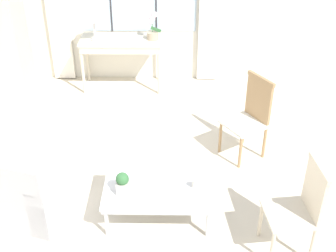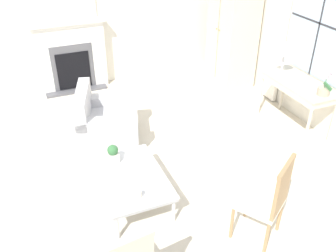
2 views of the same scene
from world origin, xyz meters
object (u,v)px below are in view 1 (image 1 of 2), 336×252
object	(u,v)px
coffee_table	(158,188)
potted_plant_small	(123,183)
side_chair_wooden	(251,113)
pillar_candle	(196,184)
table_lamp	(93,14)
potted_orchid	(152,28)
armchair_upholstered	(26,187)
console_table	(121,45)
accent_chair_wooden	(301,204)

from	to	relation	value
coffee_table	potted_plant_small	bearing A→B (deg)	-162.91
side_chair_wooden	pillar_candle	bearing A→B (deg)	-121.04
table_lamp	coffee_table	xyz separation A→B (m)	(1.01, -2.78, -0.85)
potted_orchid	pillar_candle	distance (m)	2.99
potted_orchid	armchair_upholstered	distance (m)	3.11
table_lamp	console_table	bearing A→B (deg)	7.89
accent_chair_wooden	coffee_table	size ratio (longest dim) A/B	0.90
console_table	pillar_candle	size ratio (longest dim) A/B	10.52
console_table	pillar_candle	xyz separation A→B (m)	(1.02, -2.87, -0.28)
armchair_upholstered	accent_chair_wooden	world-z (taller)	accent_chair_wooden
armchair_upholstered	table_lamp	bearing A→B (deg)	82.18
accent_chair_wooden	potted_plant_small	distance (m)	1.71
side_chair_wooden	accent_chair_wooden	xyz separation A→B (m)	(0.24, -1.57, -0.02)
coffee_table	accent_chair_wooden	bearing A→B (deg)	-18.99
potted_orchid	pillar_candle	size ratio (longest dim) A/B	3.60
potted_orchid	accent_chair_wooden	size ratio (longest dim) A/B	0.42
table_lamp	side_chair_wooden	xyz separation A→B (m)	(2.09, -1.66, -0.62)
potted_orchid	coffee_table	bearing A→B (deg)	-86.66
table_lamp	armchair_upholstered	bearing A→B (deg)	-97.82
console_table	side_chair_wooden	size ratio (longest dim) A/B	1.19
coffee_table	potted_orchid	bearing A→B (deg)	93.34
armchair_upholstered	pillar_candle	xyz separation A→B (m)	(1.76, -0.11, 0.14)
potted_plant_small	table_lamp	bearing A→B (deg)	102.88
side_chair_wooden	table_lamp	bearing A→B (deg)	141.41
pillar_candle	table_lamp	bearing A→B (deg)	116.23
armchair_upholstered	console_table	bearing A→B (deg)	75.01
armchair_upholstered	accent_chair_wooden	size ratio (longest dim) A/B	1.13
accent_chair_wooden	armchair_upholstered	bearing A→B (deg)	169.05
potted_orchid	side_chair_wooden	size ratio (longest dim) A/B	0.41
potted_orchid	side_chair_wooden	world-z (taller)	potted_orchid
potted_orchid	accent_chair_wooden	world-z (taller)	potted_orchid
accent_chair_wooden	potted_plant_small	world-z (taller)	accent_chair_wooden
console_table	side_chair_wooden	xyz separation A→B (m)	(1.72, -1.72, -0.14)
coffee_table	potted_plant_small	size ratio (longest dim) A/B	4.76
table_lamp	accent_chair_wooden	xyz separation A→B (m)	(2.33, -3.24, -0.64)
pillar_candle	accent_chair_wooden	bearing A→B (deg)	-23.94
side_chair_wooden	potted_plant_small	world-z (taller)	side_chair_wooden
table_lamp	armchair_upholstered	world-z (taller)	table_lamp
armchair_upholstered	pillar_candle	bearing A→B (deg)	-3.42
table_lamp	potted_orchid	bearing A→B (deg)	4.57
armchair_upholstered	pillar_candle	distance (m)	1.77
armchair_upholstered	side_chair_wooden	distance (m)	2.69
potted_plant_small	pillar_candle	distance (m)	0.74
armchair_upholstered	coffee_table	distance (m)	1.38
accent_chair_wooden	coffee_table	distance (m)	1.42
accent_chair_wooden	pillar_candle	xyz separation A→B (m)	(-0.94, 0.42, -0.12)
potted_plant_small	pillar_candle	size ratio (longest dim) A/B	2.00
potted_orchid	armchair_upholstered	bearing A→B (deg)	-113.55
armchair_upholstered	side_chair_wooden	size ratio (longest dim) A/B	1.09
accent_chair_wooden	pillar_candle	world-z (taller)	accent_chair_wooden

